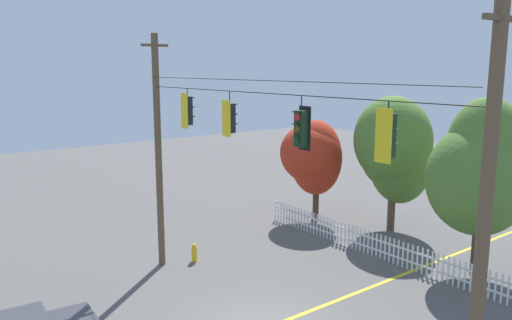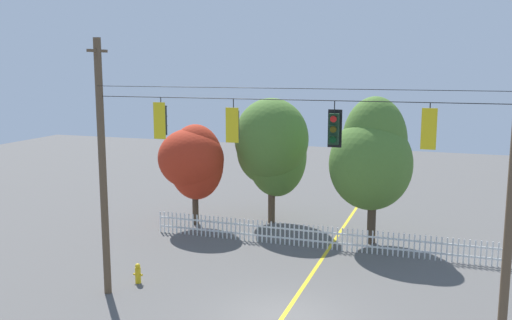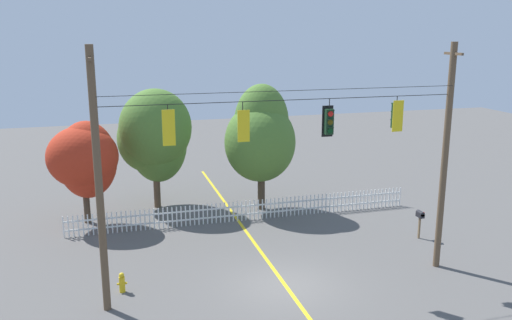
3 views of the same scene
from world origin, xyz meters
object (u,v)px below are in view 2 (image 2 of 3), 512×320
object	(u,v)px
autumn_oak_far_east	(373,157)
traffic_signal_eastbound_side	(233,125)
traffic_signal_southbound_primary	(429,128)
autumn_maple_mid	(272,147)
traffic_signal_northbound_secondary	(161,120)
fire_hydrant	(138,273)
traffic_signal_northbound_primary	(334,129)
autumn_maple_near_fence	(193,160)

from	to	relation	value
autumn_oak_far_east	traffic_signal_eastbound_side	bearing A→B (deg)	-110.08
traffic_signal_southbound_primary	autumn_maple_mid	world-z (taller)	traffic_signal_southbound_primary
traffic_signal_northbound_secondary	fire_hydrant	bearing A→B (deg)	146.71
autumn_maple_mid	traffic_signal_eastbound_side	bearing A→B (deg)	-79.03
fire_hydrant	traffic_signal_northbound_primary	bearing A→B (deg)	-8.71
traffic_signal_southbound_primary	autumn_maple_mid	size ratio (longest dim) A/B	0.20
autumn_maple_mid	traffic_signal_southbound_primary	bearing A→B (deg)	-53.64
traffic_signal_eastbound_side	traffic_signal_northbound_primary	bearing A→B (deg)	0.32
traffic_signal_northbound_secondary	autumn_oak_far_east	world-z (taller)	traffic_signal_northbound_secondary
autumn_maple_near_fence	autumn_maple_mid	bearing A→B (deg)	29.21
traffic_signal_northbound_secondary	autumn_maple_near_fence	distance (m)	10.08
traffic_signal_eastbound_side	autumn_maple_mid	bearing A→B (deg)	100.97
autumn_maple_near_fence	traffic_signal_northbound_secondary	bearing A→B (deg)	-71.03
traffic_signal_eastbound_side	traffic_signal_southbound_primary	size ratio (longest dim) A/B	1.05
traffic_signal_northbound_secondary	traffic_signal_eastbound_side	xyz separation A→B (m)	(2.60, 0.00, -0.06)
traffic_signal_northbound_primary	traffic_signal_southbound_primary	world-z (taller)	same
autumn_oak_far_east	autumn_maple_mid	bearing A→B (deg)	159.85
autumn_maple_near_fence	autumn_maple_mid	size ratio (longest dim) A/B	0.80
traffic_signal_northbound_secondary	autumn_maple_mid	size ratio (longest dim) A/B	0.21
traffic_signal_northbound_primary	traffic_signal_southbound_primary	bearing A→B (deg)	-0.39
traffic_signal_northbound_primary	autumn_maple_near_fence	bearing A→B (deg)	134.71
traffic_signal_eastbound_side	autumn_oak_far_east	xyz separation A→B (m)	(3.33, 9.10, -2.24)
autumn_maple_near_fence	autumn_oak_far_east	bearing A→B (deg)	-0.06
traffic_signal_northbound_secondary	autumn_maple_mid	xyz separation A→B (m)	(0.45, 11.11, -2.39)
traffic_signal_northbound_secondary	autumn_oak_far_east	bearing A→B (deg)	56.92
autumn_maple_mid	traffic_signal_northbound_primary	bearing A→B (deg)	-63.95
autumn_maple_near_fence	traffic_signal_southbound_primary	bearing A→B (deg)	-37.77
traffic_signal_eastbound_side	autumn_oak_far_east	bearing A→B (deg)	69.92
traffic_signal_southbound_primary	autumn_maple_mid	bearing A→B (deg)	126.36
traffic_signal_eastbound_side	autumn_oak_far_east	size ratio (longest dim) A/B	0.20
autumn_maple_mid	autumn_oak_far_east	world-z (taller)	autumn_oak_far_east
traffic_signal_northbound_primary	fire_hydrant	size ratio (longest dim) A/B	1.83
traffic_signal_northbound_primary	autumn_maple_mid	world-z (taller)	traffic_signal_northbound_primary
autumn_oak_far_east	traffic_signal_southbound_primary	bearing A→B (deg)	-73.47
traffic_signal_eastbound_side	autumn_maple_mid	world-z (taller)	traffic_signal_eastbound_side
traffic_signal_southbound_primary	autumn_maple_near_fence	size ratio (longest dim) A/B	0.25
traffic_signal_northbound_primary	traffic_signal_southbound_primary	xyz separation A→B (m)	(2.76, -0.02, 0.11)
traffic_signal_northbound_secondary	traffic_signal_eastbound_side	distance (m)	2.60
autumn_maple_mid	fire_hydrant	distance (m)	10.81
traffic_signal_southbound_primary	fire_hydrant	xyz separation A→B (m)	(-10.45, 1.20, -6.08)
traffic_signal_northbound_secondary	traffic_signal_eastbound_side	size ratio (longest dim) A/B	0.99
autumn_maple_mid	traffic_signal_northbound_secondary	bearing A→B (deg)	-92.30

